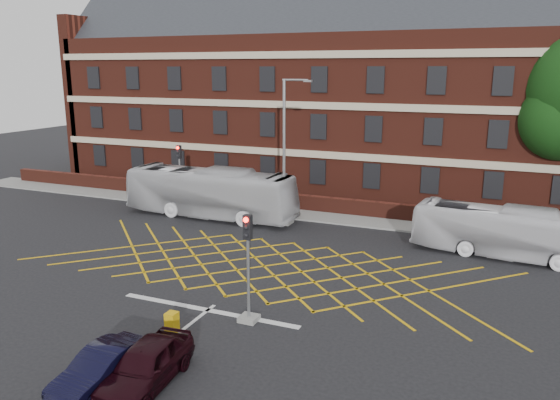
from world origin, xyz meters
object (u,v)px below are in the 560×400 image
at_px(car_navy, 102,368).
at_px(direction_signs, 149,180).
at_px(bus_right, 507,232).
at_px(car_maroon, 146,365).
at_px(bus_left, 210,193).
at_px(traffic_light_far, 180,180).
at_px(traffic_light_near, 248,278).
at_px(utility_cabinet, 172,323).
at_px(street_lamp, 285,176).

bearing_deg(car_navy, direction_signs, 123.43).
height_order(bus_right, car_maroon, bus_right).
relative_size(bus_left, traffic_light_far, 2.74).
distance_m(bus_left, traffic_light_far, 4.29).
distance_m(bus_right, traffic_light_far, 22.05).
bearing_deg(direction_signs, traffic_light_near, -44.50).
xyz_separation_m(traffic_light_near, utility_cabinet, (-2.19, -1.99, -1.36)).
distance_m(car_maroon, traffic_light_far, 23.41).
bearing_deg(bus_right, bus_left, 92.99).
bearing_deg(traffic_light_near, street_lamp, 106.46).
distance_m(bus_right, utility_cabinet, 17.90).
bearing_deg(car_navy, street_lamp, 95.87).
distance_m(traffic_light_far, street_lamp, 9.13).
bearing_deg(street_lamp, utility_cabinet, -83.58).
bearing_deg(utility_cabinet, car_navy, -89.84).
bearing_deg(street_lamp, car_navy, -84.82).
relative_size(bus_left, traffic_light_near, 2.74).
height_order(traffic_light_near, direction_signs, traffic_light_near).
bearing_deg(direction_signs, car_maroon, -54.33).
xyz_separation_m(bus_left, street_lamp, (5.16, 0.37, 1.45)).
height_order(car_maroon, street_lamp, street_lamp).
distance_m(bus_right, car_navy, 20.95).
xyz_separation_m(bus_left, traffic_light_far, (-3.70, 2.16, 0.13)).
bearing_deg(bus_right, car_navy, 153.48).
xyz_separation_m(street_lamp, utility_cabinet, (1.71, -15.20, -2.68)).
bearing_deg(traffic_light_near, utility_cabinet, -137.75).
height_order(car_navy, traffic_light_near, traffic_light_near).
bearing_deg(car_navy, utility_cabinet, 90.85).
bearing_deg(utility_cabinet, car_maroon, -69.33).
bearing_deg(utility_cabinet, bus_left, 114.86).
distance_m(traffic_light_far, utility_cabinet, 20.05).
relative_size(bus_right, utility_cabinet, 11.80).
xyz_separation_m(direction_signs, utility_cabinet, (13.81, -17.72, -0.97)).
bearing_deg(traffic_light_near, bus_right, 52.67).
height_order(bus_right, traffic_light_near, traffic_light_near).
distance_m(bus_left, car_navy, 19.87).
height_order(car_navy, traffic_light_far, traffic_light_far).
bearing_deg(utility_cabinet, traffic_light_near, 42.25).
relative_size(traffic_light_near, traffic_light_far, 1.00).
distance_m(bus_left, bus_right, 18.16).
relative_size(bus_left, bus_right, 1.22).
xyz_separation_m(car_navy, street_lamp, (-1.72, 18.98, 2.47)).
xyz_separation_m(car_navy, direction_signs, (-13.82, 21.50, 0.76)).
bearing_deg(car_navy, traffic_light_near, 69.99).
xyz_separation_m(traffic_light_far, direction_signs, (-3.24, 0.73, -0.39)).
bearing_deg(direction_signs, bus_left, -22.59).
bearing_deg(street_lamp, car_maroon, -80.98).
bearing_deg(street_lamp, traffic_light_near, -73.54).
relative_size(car_navy, traffic_light_far, 0.87).
height_order(traffic_light_far, street_lamp, street_lamp).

